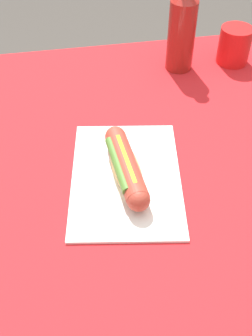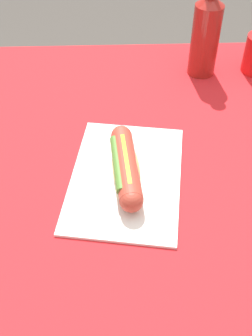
{
  "view_description": "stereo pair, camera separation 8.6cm",
  "coord_description": "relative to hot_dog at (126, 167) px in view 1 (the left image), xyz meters",
  "views": [
    {
      "loc": [
        -0.6,
        0.15,
        1.41
      ],
      "look_at": [
        -0.01,
        0.05,
        0.8
      ],
      "focal_mm": 44.7,
      "sensor_mm": 36.0,
      "label": 1
    },
    {
      "loc": [
        -0.61,
        0.07,
        1.41
      ],
      "look_at": [
        -0.01,
        0.05,
        0.8
      ],
      "focal_mm": 44.7,
      "sensor_mm": 36.0,
      "label": 2
    }
  ],
  "objects": [
    {
      "name": "ground_plane",
      "position": [
        0.01,
        -0.05,
        -0.8
      ],
      "size": [
        6.0,
        6.0,
        0.0
      ],
      "primitive_type": "plane",
      "color": "#47423D",
      "rests_on": "ground"
    },
    {
      "name": "soda_bottle",
      "position": [
        0.4,
        -0.22,
        0.08
      ],
      "size": [
        0.07,
        0.07,
        0.26
      ],
      "color": "maroon",
      "rests_on": "dining_table"
    },
    {
      "name": "dining_table",
      "position": [
        0.01,
        -0.05,
        -0.17
      ],
      "size": [
        1.12,
        0.9,
        0.77
      ],
      "color": "brown",
      "rests_on": "ground"
    },
    {
      "name": "hot_dog",
      "position": [
        0.0,
        0.0,
        0.0
      ],
      "size": [
        0.23,
        0.07,
        0.05
      ],
      "color": "#DBB26B",
      "rests_on": "paper_wrapper"
    },
    {
      "name": "paper_wrapper",
      "position": [
        0.0,
        -0.0,
        -0.03
      ],
      "size": [
        0.36,
        0.28,
        0.01
      ],
      "primitive_type": "cube",
      "rotation": [
        0.0,
        0.0,
        -0.16
      ],
      "color": "white",
      "rests_on": "dining_table"
    },
    {
      "name": "drinking_cup",
      "position": [
        0.41,
        -0.38,
        0.02
      ],
      "size": [
        0.09,
        0.09,
        0.1
      ],
      "primitive_type": "cylinder",
      "color": "red",
      "rests_on": "dining_table"
    }
  ]
}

